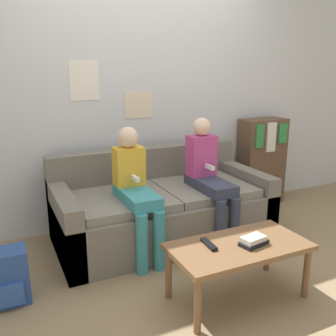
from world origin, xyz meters
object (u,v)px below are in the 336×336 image
at_px(person_left, 136,187).
at_px(bookshelf, 261,161).
at_px(person_right, 209,175).
at_px(tv_remote, 209,244).
at_px(coffee_table, 239,251).
at_px(couch, 162,209).
at_px(backpack, 5,278).

distance_m(person_left, bookshelf, 1.83).
bearing_deg(person_right, tv_remote, -121.17).
height_order(person_left, bookshelf, person_left).
height_order(coffee_table, bookshelf, bookshelf).
xyz_separation_m(couch, bookshelf, (1.41, 0.37, 0.22)).
relative_size(coffee_table, backpack, 2.47).
height_order(coffee_table, tv_remote, tv_remote).
bearing_deg(backpack, person_left, 14.52).
bearing_deg(backpack, person_right, 8.91).
distance_m(couch, person_right, 0.53).
bearing_deg(coffee_table, tv_remote, 160.99).
distance_m(coffee_table, person_right, 0.95).
bearing_deg(person_left, person_right, 0.33).
xyz_separation_m(couch, backpack, (-1.33, -0.47, -0.09)).
distance_m(person_right, bookshelf, 1.20).
relative_size(couch, person_left, 1.79).
relative_size(coffee_table, tv_remote, 5.29).
distance_m(person_right, backpack, 1.77).
bearing_deg(coffee_table, couch, 93.66).
height_order(couch, bookshelf, bookshelf).
xyz_separation_m(person_left, tv_remote, (0.20, -0.79, -0.19)).
relative_size(coffee_table, bookshelf, 0.95).
distance_m(coffee_table, tv_remote, 0.21).
xyz_separation_m(couch, coffee_table, (0.07, -1.07, 0.07)).
relative_size(person_left, tv_remote, 6.06).
height_order(coffee_table, backpack, coffee_table).
xyz_separation_m(coffee_table, backpack, (-1.40, 0.60, -0.16)).
bearing_deg(person_right, coffee_table, -108.74).
bearing_deg(bookshelf, couch, -165.29).
distance_m(coffee_table, backpack, 1.53).
height_order(coffee_table, person_right, person_right).
distance_m(person_left, tv_remote, 0.84).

